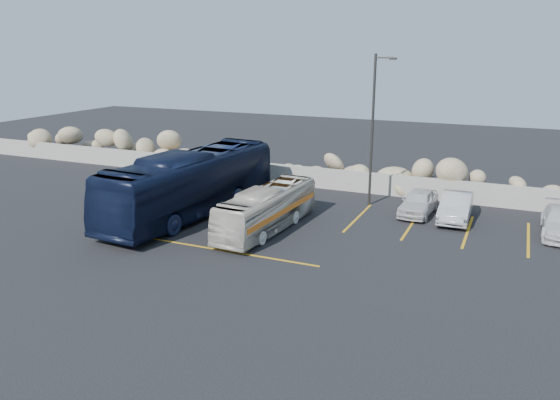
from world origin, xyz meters
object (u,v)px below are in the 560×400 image
at_px(lamppost, 373,126).
at_px(tour_coach, 191,183).
at_px(car_b, 456,207).
at_px(vintage_bus, 267,209).
at_px(car_a, 418,202).

height_order(lamppost, tour_coach, lamppost).
relative_size(lamppost, car_b, 1.97).
bearing_deg(car_b, tour_coach, -161.57).
xyz_separation_m(lamppost, car_b, (4.56, -0.86, -3.63)).
height_order(lamppost, vintage_bus, lamppost).
bearing_deg(car_b, lamppost, 167.91).
bearing_deg(car_a, car_b, -2.75).
relative_size(vintage_bus, tour_coach, 0.62).
xyz_separation_m(vintage_bus, tour_coach, (-4.58, 0.69, 0.61)).
bearing_deg(car_b, vintage_bus, -148.11).
bearing_deg(lamppost, car_b, -10.74).
distance_m(lamppost, car_a, 4.59).
distance_m(vintage_bus, tour_coach, 4.68).
height_order(tour_coach, car_b, tour_coach).
relative_size(lamppost, car_a, 2.14).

